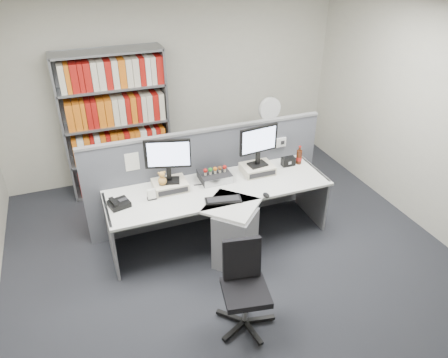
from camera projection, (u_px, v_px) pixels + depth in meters
name	position (u px, v px, depth m)	size (l,w,h in m)	color
ground	(245.00, 280.00, 4.64)	(5.50, 5.50, 0.00)	#2A2B31
room_shell	(250.00, 128.00, 3.73)	(5.04, 5.54, 2.72)	beige
partition	(207.00, 175.00, 5.32)	(3.00, 0.08, 1.27)	#555861
desk	(226.00, 216.00, 4.89)	(2.60, 1.20, 0.72)	silver
monitor_riser_left	(170.00, 185.00, 4.87)	(0.38, 0.31, 0.10)	beige
monitor_riser_right	(257.00, 169.00, 5.21)	(0.38, 0.31, 0.10)	beige
monitor_left	(168.00, 157.00, 4.69)	(0.50, 0.22, 0.52)	black
monitor_right	(259.00, 143.00, 5.03)	(0.50, 0.18, 0.51)	black
desktop_pc	(215.00, 176.00, 5.06)	(0.36, 0.32, 0.09)	black
figurines	(215.00, 169.00, 5.00)	(0.29, 0.05, 0.09)	beige
keyboard	(223.00, 200.00, 4.67)	(0.42, 0.22, 0.03)	black
mouse	(266.00, 195.00, 4.75)	(0.07, 0.10, 0.04)	black
desk_phone	(119.00, 203.00, 4.58)	(0.25, 0.24, 0.09)	black
desk_calendar	(152.00, 195.00, 4.69)	(0.10, 0.08, 0.12)	black
plush_toy	(162.00, 179.00, 4.75)	(0.10, 0.10, 0.17)	#C18C40
speaker	(288.00, 161.00, 5.37)	(0.17, 0.09, 0.11)	black
cola_bottle	(299.00, 157.00, 5.39)	(0.07, 0.07, 0.24)	#3F190A
shelving_unit	(117.00, 126.00, 5.84)	(1.41, 0.40, 2.00)	gray
filing_cabinet	(267.00, 155.00, 6.44)	(0.45, 0.61, 0.70)	gray
desk_fan	(269.00, 112.00, 6.08)	(0.34, 0.20, 0.57)	white
office_chair	(244.00, 284.00, 3.94)	(0.57, 0.57, 0.87)	silver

